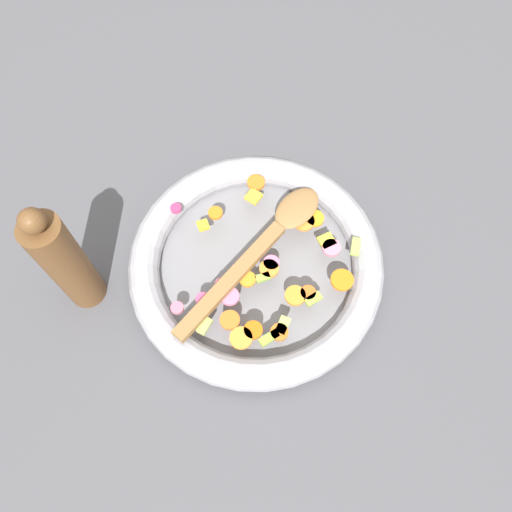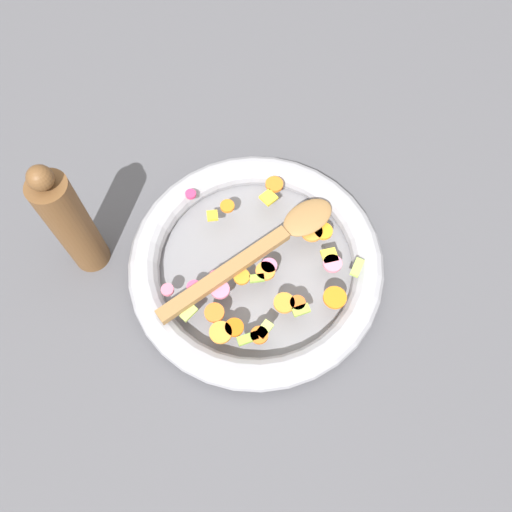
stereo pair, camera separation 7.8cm
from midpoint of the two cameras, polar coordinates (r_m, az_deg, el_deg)
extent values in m
plane|color=#4C4C51|center=(0.83, 2.69, -1.79)|extent=(4.00, 4.00, 0.00)
cylinder|color=slate|center=(0.82, 2.71, -1.62)|extent=(0.36, 0.36, 0.01)
torus|color=#9E9EA5|center=(0.81, 2.77, -1.06)|extent=(0.41, 0.41, 0.05)
cylinder|color=orange|center=(0.74, 0.56, -8.49)|extent=(0.04, 0.04, 0.01)
cylinder|color=orange|center=(0.81, 10.44, 2.54)|extent=(0.04, 0.04, 0.01)
cylinder|color=orange|center=(0.74, -1.78, -6.81)|extent=(0.03, 0.03, 0.01)
cylinder|color=orange|center=(0.74, 3.82, -9.33)|extent=(0.03, 0.03, 0.01)
cylinder|color=orange|center=(0.81, 9.15, 2.47)|extent=(0.05, 0.05, 0.01)
cylinder|color=orange|center=(0.76, 7.75, -5.65)|extent=(0.03, 0.03, 0.01)
cylinder|color=orange|center=(0.77, 11.90, -4.99)|extent=(0.04, 0.04, 0.01)
cylinder|color=orange|center=(0.85, 4.76, 7.91)|extent=(0.04, 0.04, 0.01)
cylinder|color=orange|center=(0.77, 1.27, -2.70)|extent=(0.03, 0.03, 0.01)
cylinder|color=orange|center=(0.74, -1.00, -9.06)|extent=(0.05, 0.05, 0.01)
cylinder|color=orange|center=(0.82, -0.58, 5.45)|extent=(0.03, 0.03, 0.01)
cylinder|color=orange|center=(0.77, 3.98, -2.03)|extent=(0.04, 0.04, 0.01)
cylinder|color=orange|center=(0.75, 6.22, -5.67)|extent=(0.04, 0.04, 0.01)
cube|color=#8BB43F|center=(0.77, 3.33, -2.86)|extent=(0.02, 0.01, 0.01)
cube|color=#A9D253|center=(0.80, 14.27, -1.58)|extent=(0.03, 0.03, 0.01)
cube|color=#BBDA5B|center=(0.74, 4.03, -8.71)|extent=(0.03, 0.03, 0.01)
cube|color=#8BB63B|center=(0.73, 2.14, -9.74)|extent=(0.03, 0.02, 0.01)
cube|color=#98B742|center=(0.75, 8.16, -6.46)|extent=(0.03, 0.02, 0.01)
cube|color=#ADC858|center=(0.75, -4.71, -6.83)|extent=(0.03, 0.03, 0.01)
cylinder|color=pink|center=(0.76, -1.18, -4.20)|extent=(0.04, 0.04, 0.01)
cylinder|color=#CF4A77|center=(0.76, -4.19, -3.90)|extent=(0.02, 0.02, 0.01)
cylinder|color=#DF6983|center=(0.76, -7.23, -4.17)|extent=(0.02, 0.02, 0.01)
cylinder|color=pink|center=(0.78, 4.39, -1.43)|extent=(0.03, 0.03, 0.01)
cylinder|color=#DB6584|center=(0.77, -1.70, -2.74)|extent=(0.03, 0.03, 0.01)
cylinder|color=#CF3364|center=(0.84, -4.83, 6.80)|extent=(0.02, 0.02, 0.01)
cylinder|color=pink|center=(0.79, 11.55, -1.15)|extent=(0.04, 0.04, 0.01)
cube|color=gold|center=(0.80, 11.20, -0.29)|extent=(0.03, 0.03, 0.01)
cube|color=yellow|center=(0.83, 4.14, 6.41)|extent=(0.03, 0.03, 0.01)
cube|color=yellow|center=(0.82, -2.28, 4.36)|extent=(0.02, 0.02, 0.01)
cube|color=olive|center=(0.76, -0.62, -2.31)|extent=(0.21, 0.15, 0.01)
ellipsoid|color=olive|center=(0.81, 8.68, 4.12)|extent=(0.11, 0.10, 0.01)
cylinder|color=brown|center=(0.78, -17.61, 3.04)|extent=(0.06, 0.06, 0.21)
sphere|color=brown|center=(0.68, -20.46, 8.04)|extent=(0.03, 0.03, 0.03)
camera|label=1|loc=(0.04, -87.12, 5.91)|focal=35.00mm
camera|label=2|loc=(0.04, 92.88, -5.91)|focal=35.00mm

